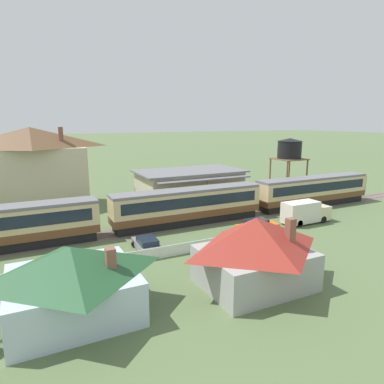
{
  "coord_description": "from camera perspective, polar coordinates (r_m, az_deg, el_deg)",
  "views": [
    {
      "loc": [
        -22.33,
        -34.68,
        11.66
      ],
      "look_at": [
        -3.7,
        3.05,
        2.88
      ],
      "focal_mm": 32.0,
      "sensor_mm": 36.0,
      "label": 1
    }
  ],
  "objects": [
    {
      "name": "delivery_truck_cream",
      "position": [
        41.66,
        18.29,
        -3.22
      ],
      "size": [
        6.1,
        2.04,
        2.6
      ],
      "color": "beige",
      "rests_on": "ground_plane"
    },
    {
      "name": "parked_car_grey",
      "position": [
        31.8,
        -7.48,
        -8.7
      ],
      "size": [
        2.33,
        4.44,
        1.24
      ],
      "rotation": [
        0.0,
        0.0,
        1.54
      ],
      "color": "gray",
      "rests_on": "ground_plane"
    },
    {
      "name": "picket_fence_front",
      "position": [
        28.39,
        -21.84,
        -12.21
      ],
      "size": [
        36.95,
        0.06,
        1.05
      ],
      "primitive_type": "cube",
      "color": "white",
      "rests_on": "ground_plane"
    },
    {
      "name": "ground_plane",
      "position": [
        42.86,
        6.27,
        -4.08
      ],
      "size": [
        600.0,
        600.0,
        0.0
      ],
      "primitive_type": "plane",
      "color": "#566B42"
    },
    {
      "name": "cottage_red_roof",
      "position": [
        25.02,
        10.48,
        -9.61
      ],
      "size": [
        7.97,
        6.37,
        5.03
      ],
      "color": "#9E9E99",
      "rests_on": "ground_plane"
    },
    {
      "name": "passenger_train",
      "position": [
        39.24,
        -0.25,
        -2.06
      ],
      "size": [
        56.57,
        2.87,
        4.1
      ],
      "color": "brown",
      "rests_on": "ground_plane"
    },
    {
      "name": "station_house_brown_roof",
      "position": [
        50.07,
        -25.01,
        3.73
      ],
      "size": [
        14.14,
        7.77,
        10.88
      ],
      "color": "beige",
      "rests_on": "ground_plane"
    },
    {
      "name": "station_building",
      "position": [
        49.36,
        -0.43,
        0.96
      ],
      "size": [
        15.06,
        9.88,
        4.72
      ],
      "color": "beige",
      "rests_on": "ground_plane"
    },
    {
      "name": "parked_car_orange",
      "position": [
        37.44,
        10.81,
        -5.56
      ],
      "size": [
        4.71,
        2.1,
        1.36
      ],
      "rotation": [
        0.0,
        0.0,
        -0.07
      ],
      "color": "orange",
      "rests_on": "ground_plane"
    },
    {
      "name": "water_tower",
      "position": [
        61.25,
        15.94,
        6.82
      ],
      "size": [
        4.86,
        4.86,
        8.77
      ],
      "color": "brown",
      "rests_on": "ground_plane"
    },
    {
      "name": "railway_track",
      "position": [
        40.74,
        2.34,
        -4.85
      ],
      "size": [
        120.97,
        3.6,
        0.04
      ],
      "color": "#665B51",
      "rests_on": "ground_plane"
    },
    {
      "name": "cottage_dark_green_roof",
      "position": [
        22.38,
        -19.27,
        -13.7
      ],
      "size": [
        7.93,
        7.08,
        4.4
      ],
      "color": "silver",
      "rests_on": "ground_plane"
    }
  ]
}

